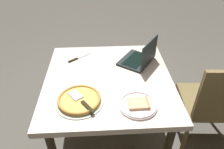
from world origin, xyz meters
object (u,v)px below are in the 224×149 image
object	(u,v)px
table_knife	(77,58)
chair_near	(214,102)
laptop	(140,58)
pizza_tray	(79,100)
pizza_plate	(138,105)
dining_table	(108,86)

from	to	relation	value
table_knife	chair_near	world-z (taller)	chair_near
laptop	pizza_tray	xyz separation A→B (m)	(-0.46, 0.49, -0.03)
pizza_plate	chair_near	bearing A→B (deg)	-73.89
dining_table	pizza_plate	bearing A→B (deg)	-149.80
laptop	chair_near	xyz separation A→B (m)	(-0.33, -0.57, -0.24)
chair_near	dining_table	bearing A→B (deg)	81.49
pizza_plate	pizza_tray	bearing A→B (deg)	80.57
chair_near	pizza_tray	bearing A→B (deg)	96.80
dining_table	pizza_tray	size ratio (longest dim) A/B	3.01
pizza_tray	chair_near	size ratio (longest dim) A/B	0.36
laptop	chair_near	world-z (taller)	laptop
dining_table	table_knife	world-z (taller)	table_knife
pizza_plate	pizza_tray	distance (m)	0.40
pizza_tray	table_knife	world-z (taller)	pizza_tray
dining_table	table_knife	size ratio (longest dim) A/B	5.28
dining_table	chair_near	size ratio (longest dim) A/B	1.10
laptop	pizza_tray	size ratio (longest dim) A/B	1.10
table_knife	pizza_plate	bearing A→B (deg)	-143.77
pizza_tray	chair_near	world-z (taller)	chair_near
pizza_tray	chair_near	distance (m)	1.09
pizza_plate	table_knife	distance (m)	0.77
laptop	table_knife	world-z (taller)	laptop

